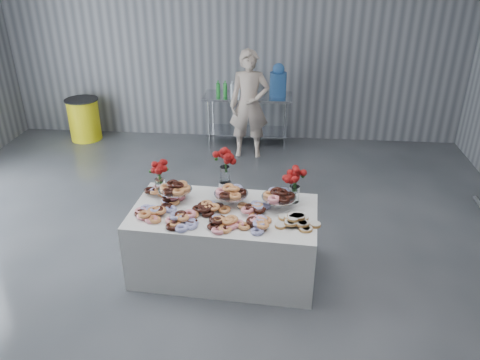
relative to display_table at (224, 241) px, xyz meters
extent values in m
plane|color=#34373C|center=(-0.32, -0.49, -0.38)|extent=(9.00, 9.00, 0.00)
cube|color=slate|center=(-0.32, 4.01, 1.62)|extent=(8.00, 0.04, 4.00)
cube|color=silver|center=(0.00, 0.00, 0.00)|extent=(1.96, 1.11, 0.75)
cube|color=silver|center=(-0.02, 3.61, 0.51)|extent=(1.50, 0.60, 0.04)
cube|color=silver|center=(-0.02, 3.61, -0.12)|extent=(1.40, 0.55, 0.03)
cylinder|color=silver|center=(-0.67, 3.36, 0.05)|extent=(0.04, 0.04, 0.86)
cylinder|color=silver|center=(0.63, 3.36, 0.05)|extent=(0.04, 0.04, 0.86)
cylinder|color=silver|center=(-0.67, 3.86, 0.05)|extent=(0.04, 0.04, 0.86)
cylinder|color=silver|center=(0.63, 3.86, 0.05)|extent=(0.04, 0.04, 0.86)
cylinder|color=silver|center=(-0.54, 0.18, 0.44)|extent=(0.06, 0.06, 0.12)
cylinder|color=silver|center=(-0.54, 0.18, 0.50)|extent=(0.36, 0.36, 0.01)
cylinder|color=silver|center=(0.06, 0.15, 0.44)|extent=(0.06, 0.06, 0.12)
cylinder|color=silver|center=(0.06, 0.15, 0.50)|extent=(0.36, 0.36, 0.01)
cylinder|color=silver|center=(0.56, 0.12, 0.44)|extent=(0.06, 0.06, 0.12)
cylinder|color=silver|center=(0.56, 0.12, 0.50)|extent=(0.36, 0.36, 0.01)
cylinder|color=white|center=(-0.73, 0.29, 0.46)|extent=(0.11, 0.11, 0.18)
cylinder|color=#1E5919|center=(-0.73, 0.29, 0.59)|extent=(0.04, 0.04, 0.18)
cylinder|color=white|center=(0.72, 0.26, 0.46)|extent=(0.11, 0.11, 0.18)
cylinder|color=#1E5919|center=(0.72, 0.26, 0.59)|extent=(0.04, 0.04, 0.18)
cylinder|color=silver|center=(-0.03, 0.35, 0.45)|extent=(0.14, 0.14, 0.15)
cylinder|color=white|center=(-0.03, 0.35, 0.61)|extent=(0.11, 0.11, 0.18)
cylinder|color=#1E5919|center=(-0.03, 0.35, 0.75)|extent=(0.04, 0.04, 0.18)
cylinder|color=#3E7FD3|center=(0.48, 3.61, 0.73)|extent=(0.28, 0.28, 0.40)
sphere|color=#3E7FD3|center=(0.48, 3.61, 0.98)|extent=(0.20, 0.20, 0.20)
imported|color=#CC8C93|center=(0.03, 3.16, 0.50)|extent=(0.66, 0.45, 1.76)
cylinder|color=yellow|center=(-2.98, 3.61, -0.01)|extent=(0.54, 0.54, 0.73)
cylinder|color=black|center=(-2.98, 3.61, 0.36)|extent=(0.59, 0.59, 0.02)
camera|label=1|loc=(0.54, -4.11, 2.82)|focal=35.00mm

